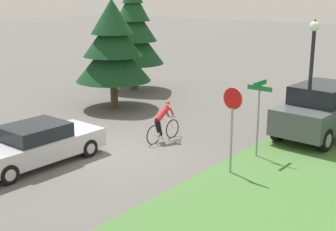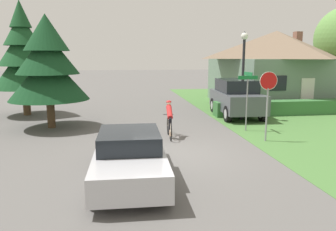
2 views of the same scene
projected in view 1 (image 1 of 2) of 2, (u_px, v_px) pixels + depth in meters
ground_plane at (112, 157)px, 16.12m from camera, size 140.00×140.00×0.00m
sedan_left_lane at (36, 145)px, 15.31m from camera, size 1.96×4.60×1.34m
cyclist at (163, 122)px, 17.61m from camera, size 0.44×1.82×1.53m
parked_suv_right at (320, 110)px, 18.11m from camera, size 2.28×4.56×2.05m
stop_sign at (232, 113)px, 14.22m from camera, size 0.70×0.07×2.74m
street_lamp at (312, 63)px, 16.86m from camera, size 0.36×0.36×4.57m
street_name_sign at (259, 105)px, 15.71m from camera, size 0.90×0.90×2.63m
conifer_tall_near at (113, 46)px, 22.18m from camera, size 3.62×3.62×5.19m
conifer_tall_far at (133, 30)px, 26.10m from camera, size 3.42×3.42×6.34m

